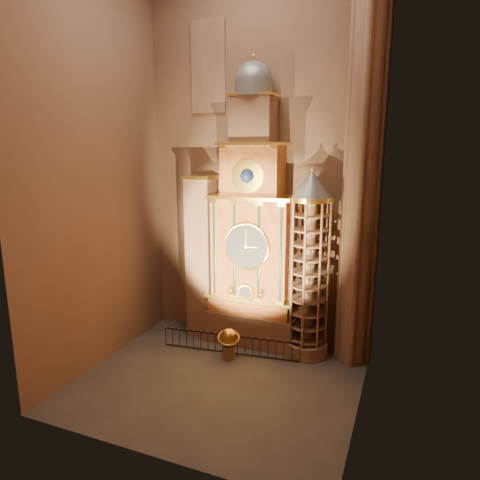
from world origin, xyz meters
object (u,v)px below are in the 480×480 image
at_px(astronomical_clock, 252,237).
at_px(portrait_tower, 202,257).
at_px(iron_railing, 230,344).
at_px(stair_turret, 309,267).
at_px(celestial_globe, 229,341).

xyz_separation_m(astronomical_clock, portrait_tower, (-3.40, 0.02, -1.53)).
xyz_separation_m(portrait_tower, iron_railing, (2.80, -2.04, -4.53)).
bearing_deg(stair_turret, astronomical_clock, 175.70).
bearing_deg(celestial_globe, iron_railing, 104.50).
relative_size(portrait_tower, iron_railing, 1.26).
xyz_separation_m(astronomical_clock, stair_turret, (3.50, -0.26, -1.41)).
bearing_deg(astronomical_clock, stair_turret, -4.30).
xyz_separation_m(stair_turret, iron_railing, (-4.10, -1.76, -4.65)).
bearing_deg(celestial_globe, portrait_tower, 139.37).
bearing_deg(iron_railing, celestial_globe, -75.50).
height_order(portrait_tower, celestial_globe, portrait_tower).
relative_size(astronomical_clock, portrait_tower, 1.64).
xyz_separation_m(celestial_globe, iron_railing, (-0.12, 0.46, -0.45)).
height_order(astronomical_clock, celestial_globe, astronomical_clock).
relative_size(celestial_globe, iron_railing, 0.22).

